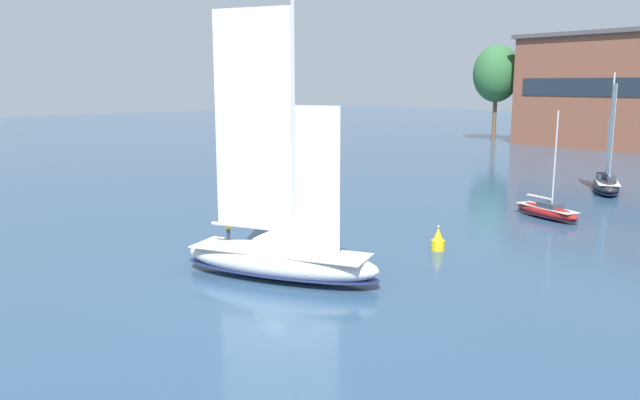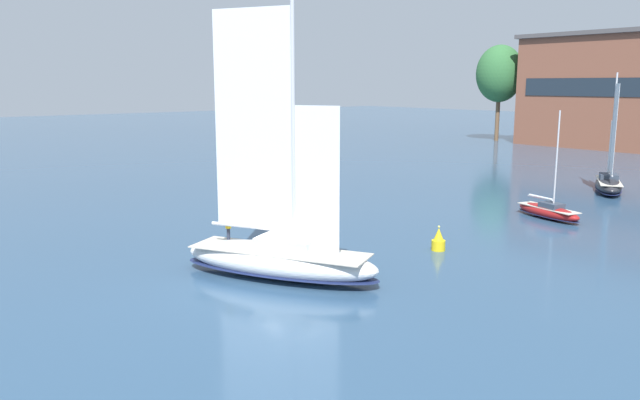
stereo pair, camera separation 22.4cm
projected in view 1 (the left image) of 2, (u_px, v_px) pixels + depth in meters
ground_plane at (280, 277)px, 35.52m from camera, size 400.00×400.00×0.00m
tree_shore_left at (497, 74)px, 119.13m from camera, size 8.84×8.84×18.20m
sailboat_main at (280, 256)px, 35.28m from camera, size 12.12×8.48×16.38m
sailboat_moored_mid_channel at (606, 182)px, 63.61m from camera, size 6.51×8.75×11.98m
sailboat_moored_far_slip at (547, 211)px, 51.18m from camera, size 6.63×3.32×8.80m
channel_buoy at (438, 241)px, 41.23m from camera, size 0.91×0.91×1.68m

